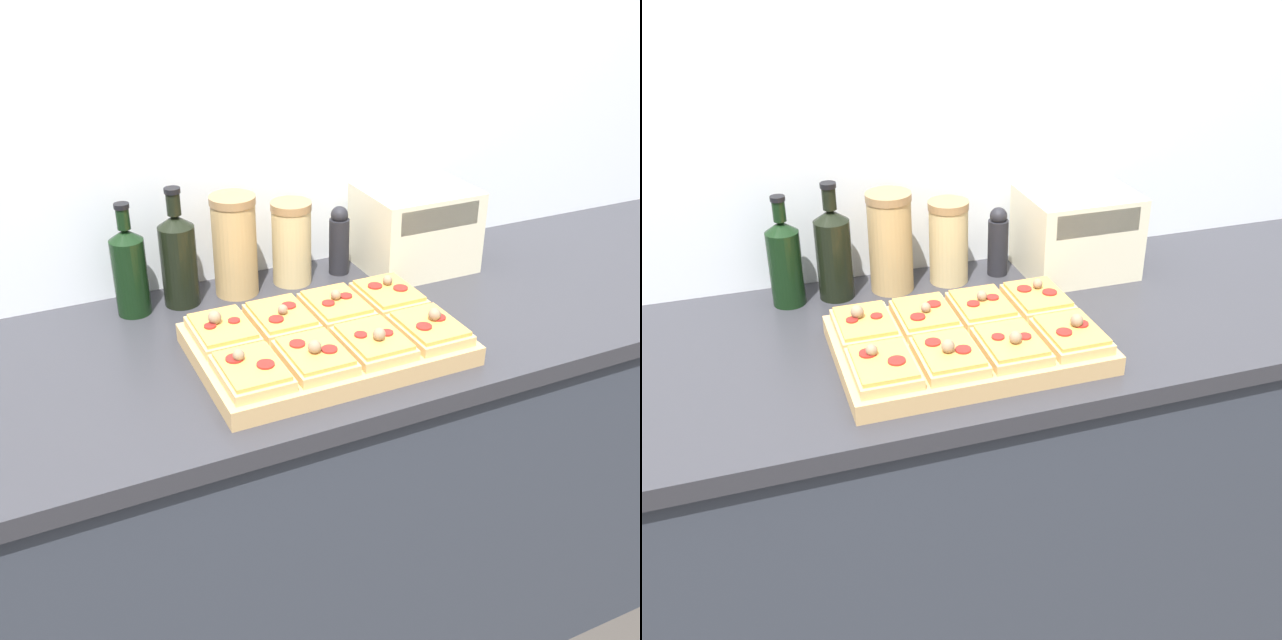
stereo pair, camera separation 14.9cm
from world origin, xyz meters
The scene contains 17 objects.
wall_back centered at (0.00, 0.67, 1.25)m, with size 6.00×0.06×2.50m.
kitchen_counter centered at (0.00, 0.32, 0.47)m, with size 2.63×0.67×0.93m.
cutting_board centered at (-0.06, 0.22, 0.95)m, with size 0.52×0.35×0.04m, color tan.
pizza_slice_back_left centered at (-0.25, 0.30, 0.99)m, with size 0.11×0.15×0.06m.
pizza_slice_back_midleft centered at (-0.12, 0.30, 0.98)m, with size 0.11×0.15×0.05m.
pizza_slice_back_midright centered at (0.00, 0.30, 0.98)m, with size 0.11×0.15×0.05m.
pizza_slice_back_right centered at (0.13, 0.30, 0.98)m, with size 0.11×0.15×0.05m.
pizza_slice_front_left centered at (-0.25, 0.14, 0.98)m, with size 0.11×0.15×0.05m.
pizza_slice_front_midleft centered at (-0.12, 0.14, 0.98)m, with size 0.11×0.15×0.05m.
pizza_slice_front_midright centered at (0.00, 0.14, 0.98)m, with size 0.11×0.15×0.05m.
pizza_slice_front_right centered at (0.13, 0.14, 0.98)m, with size 0.11×0.15×0.05m.
olive_oil_bottle centered at (-0.37, 0.55, 1.03)m, with size 0.07×0.07×0.25m.
wine_bottle centered at (-0.26, 0.55, 1.04)m, with size 0.08×0.08×0.27m.
grain_jar_tall centered at (-0.13, 0.55, 1.05)m, with size 0.10×0.10×0.23m.
grain_jar_short centered at (0.01, 0.55, 1.03)m, with size 0.10×0.10×0.20m.
pepper_mill centered at (0.13, 0.55, 1.01)m, with size 0.05×0.05×0.17m.
toaster_oven centered at (0.32, 0.51, 1.03)m, with size 0.28×0.21×0.20m.
Camera 2 is at (-0.48, -1.00, 1.70)m, focal length 42.00 mm.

